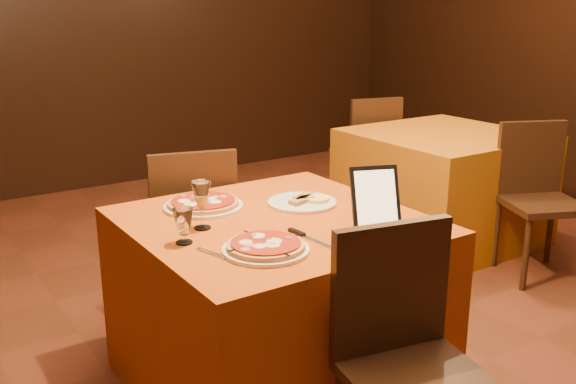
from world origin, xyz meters
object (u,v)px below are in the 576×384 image
main_table (275,305)px  water_glass (184,226)px  side_table (442,186)px  pizza_near (266,247)px  chair_main_near (420,381)px  wine_glass (202,205)px  chair_side_far (364,153)px  chair_main_far (189,231)px  chair_side_near (543,204)px  pizza_far (203,204)px  tablet (375,198)px

main_table → water_glass: water_glass is taller
side_table → pizza_near: size_ratio=3.61×
chair_main_near → water_glass: bearing=129.3°
main_table → water_glass: bearing=-173.7°
pizza_near → wine_glass: size_ratio=1.61×
main_table → side_table: (1.93, 0.89, 0.00)m
side_table → chair_side_far: 0.83m
water_glass → chair_main_near: bearing=-62.1°
chair_main_near → main_table: bearing=101.3°
chair_main_near → chair_main_far: 1.65m
chair_side_near → pizza_far: (-2.10, 0.19, 0.31)m
wine_glass → tablet: (0.55, -0.36, 0.03)m
water_glass → main_table: bearing=6.3°
pizza_far → pizza_near: bearing=-94.5°
chair_side_near → wine_glass: 2.26m
chair_side_near → pizza_near: 2.20m
main_table → pizza_far: bearing=120.2°
main_table → chair_side_far: chair_side_far is taller
chair_main_near → chair_side_near: 2.14m
chair_side_near → wine_glass: bearing=-154.4°
chair_main_far → wine_glass: 0.90m
pizza_near → wine_glass: 0.35m
side_table → pizza_near: 2.48m
side_table → tablet: tablet is taller
chair_main_near → wine_glass: bearing=119.5°
chair_side_near → chair_side_far: bearing=114.4°
pizza_far → water_glass: size_ratio=2.57×
wine_glass → chair_main_far: bearing=69.2°
pizza_near → chair_main_far: bearing=78.9°
main_table → pizza_near: pizza_near is taller
wine_glass → water_glass: bearing=-139.9°
chair_main_far → chair_side_far: same height
chair_side_near → tablet: (-1.67, -0.40, 0.41)m
chair_side_far → water_glass: bearing=50.4°
chair_side_near → wine_glass: wine_glass is taller
main_table → chair_side_near: bearing=3.1°
main_table → pizza_far: pizza_far is taller
chair_main_far → chair_side_far: 2.13m
water_glass → tablet: bearing=-20.5°
chair_side_far → side_table: bearing=103.5°
wine_glass → tablet: 0.66m
chair_side_far → pizza_far: (-2.10, -1.43, 0.31)m
chair_main_near → tablet: tablet is taller
water_glass → wine_glass: bearing=40.1°
side_table → pizza_near: (-2.15, -1.17, 0.39)m
chair_side_near → tablet: bearing=-142.0°
chair_main_far → wine_glass: size_ratio=4.79×
chair_side_far → wine_glass: 2.80m
chair_main_far → water_glass: size_ratio=7.00×
pizza_near → water_glass: 0.31m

